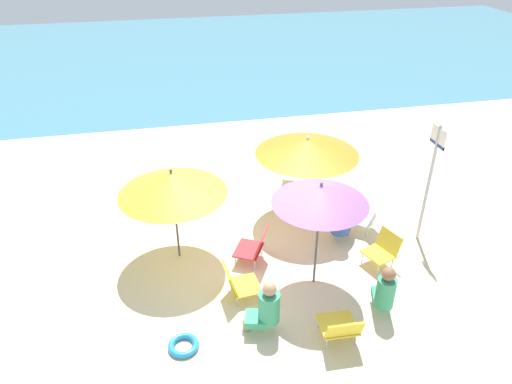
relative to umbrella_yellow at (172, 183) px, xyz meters
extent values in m
plane|color=beige|center=(1.46, -0.72, -1.55)|extent=(40.00, 40.00, 0.00)
cube|color=teal|center=(1.46, 14.14, -1.55)|extent=(40.00, 16.00, 0.01)
cylinder|color=#4C4C51|center=(0.00, 0.00, -0.67)|extent=(0.04, 0.04, 1.76)
cone|color=yellow|center=(0.00, 0.00, 0.00)|extent=(1.87, 1.87, 0.41)
sphere|color=#4C4C51|center=(0.00, 0.00, 0.23)|extent=(0.06, 0.06, 0.06)
cylinder|color=#4C4C51|center=(2.21, -1.19, -0.60)|extent=(0.04, 0.04, 1.91)
cone|color=#8E56C6|center=(2.21, -1.19, 0.20)|extent=(1.53, 1.53, 0.31)
sphere|color=#4C4C51|center=(2.21, -1.19, 0.39)|extent=(0.06, 0.06, 0.06)
cylinder|color=silver|center=(2.64, 0.86, -0.69)|extent=(0.04, 0.04, 1.73)
cone|color=orange|center=(2.64, 0.86, 0.02)|extent=(2.03, 2.03, 0.32)
sphere|color=silver|center=(2.64, 0.86, 0.21)|extent=(0.06, 0.06, 0.06)
cube|color=gold|center=(0.99, -1.28, -1.35)|extent=(0.50, 0.55, 0.03)
cube|color=gold|center=(0.75, -1.30, -1.13)|extent=(0.21, 0.52, 0.43)
cylinder|color=silver|center=(1.16, -1.06, -1.46)|extent=(0.02, 0.02, 0.19)
cylinder|color=silver|center=(1.19, -1.46, -1.46)|extent=(0.02, 0.02, 0.19)
cylinder|color=silver|center=(0.79, -1.09, -1.46)|extent=(0.02, 0.02, 0.19)
cylinder|color=silver|center=(0.82, -1.50, -1.46)|extent=(0.02, 0.02, 0.19)
cube|color=white|center=(3.60, 0.09, -1.30)|extent=(0.66, 0.67, 0.03)
cube|color=white|center=(3.79, -0.06, -1.11)|extent=(0.43, 0.47, 0.38)
cylinder|color=silver|center=(3.34, 0.06, -1.44)|extent=(0.02, 0.02, 0.23)
cylinder|color=silver|center=(3.59, 0.36, -1.44)|extent=(0.02, 0.02, 0.23)
cylinder|color=silver|center=(3.61, -0.17, -1.44)|extent=(0.02, 0.02, 0.23)
cylinder|color=silver|center=(3.87, 0.13, -1.44)|extent=(0.02, 0.02, 0.23)
cube|color=gold|center=(2.16, -2.43, -1.31)|extent=(0.57, 0.53, 0.03)
cube|color=gold|center=(2.15, -2.70, -1.14)|extent=(0.55, 0.16, 0.34)
cylinder|color=silver|center=(1.95, -2.22, -1.44)|extent=(0.02, 0.02, 0.22)
cylinder|color=silver|center=(2.39, -2.23, -1.44)|extent=(0.02, 0.02, 0.22)
cylinder|color=silver|center=(1.94, -2.63, -1.44)|extent=(0.02, 0.02, 0.22)
cylinder|color=silver|center=(2.37, -2.64, -1.44)|extent=(0.02, 0.02, 0.22)
cube|color=red|center=(1.22, -0.40, -1.31)|extent=(0.66, 0.70, 0.03)
cube|color=red|center=(1.43, -0.51, -1.09)|extent=(0.40, 0.57, 0.42)
cylinder|color=silver|center=(0.96, -0.51, -1.44)|extent=(0.02, 0.02, 0.23)
cylinder|color=silver|center=(1.17, -0.12, -1.44)|extent=(0.02, 0.02, 0.23)
cylinder|color=silver|center=(1.28, -0.68, -1.44)|extent=(0.02, 0.02, 0.23)
cylinder|color=silver|center=(1.48, -0.28, -1.44)|extent=(0.02, 0.02, 0.23)
cube|color=gold|center=(3.45, -1.01, -1.30)|extent=(0.58, 0.62, 0.03)
cube|color=gold|center=(3.67, -0.93, -1.11)|extent=(0.31, 0.51, 0.36)
cylinder|color=silver|center=(3.36, -1.26, -1.43)|extent=(0.02, 0.02, 0.24)
cylinder|color=silver|center=(3.22, -0.88, -1.43)|extent=(0.02, 0.02, 0.24)
cylinder|color=silver|center=(3.69, -1.14, -1.43)|extent=(0.02, 0.02, 0.24)
cylinder|color=silver|center=(3.55, -0.76, -1.43)|extent=(0.02, 0.02, 0.24)
cube|color=white|center=(2.77, 2.13, -1.32)|extent=(0.68, 0.66, 0.03)
cube|color=white|center=(2.88, 2.36, -1.11)|extent=(0.54, 0.36, 0.40)
cylinder|color=silver|center=(2.88, 1.86, -1.44)|extent=(0.02, 0.02, 0.22)
cylinder|color=silver|center=(2.50, 2.03, -1.44)|extent=(0.02, 0.02, 0.22)
cylinder|color=silver|center=(3.04, 2.22, -1.44)|extent=(0.02, 0.02, 0.22)
cylinder|color=silver|center=(2.66, 2.39, -1.44)|extent=(0.02, 0.02, 0.22)
cube|color=#2D519E|center=(3.10, -0.11, -1.28)|extent=(0.49, 0.49, 0.12)
cylinder|color=#DBAD84|center=(3.20, 0.02, -1.41)|extent=(0.12, 0.12, 0.28)
cylinder|color=#2D519E|center=(3.00, -0.25, -1.01)|extent=(0.35, 0.35, 0.53)
sphere|color=#DBAD84|center=(3.00, -0.25, -0.65)|extent=(0.19, 0.19, 0.19)
cube|color=#389970|center=(1.02, -2.06, -1.33)|extent=(0.43, 0.41, 0.12)
cylinder|color=tan|center=(0.87, -2.01, -1.44)|extent=(0.12, 0.12, 0.22)
cylinder|color=#389970|center=(1.20, -2.11, -1.08)|extent=(0.32, 0.32, 0.50)
sphere|color=tan|center=(1.20, -2.11, -0.72)|extent=(0.21, 0.21, 0.21)
cube|color=#389970|center=(3.06, -2.00, -1.33)|extent=(0.39, 0.43, 0.12)
cylinder|color=#896042|center=(3.11, -1.85, -1.44)|extent=(0.12, 0.12, 0.22)
cylinder|color=#389970|center=(3.01, -2.17, -1.07)|extent=(0.30, 0.30, 0.51)
sphere|color=#896042|center=(3.01, -2.17, -0.71)|extent=(0.21, 0.21, 0.21)
cylinder|color=#ADADB2|center=(4.57, -0.40, -0.37)|extent=(0.06, 0.06, 2.37)
cube|color=white|center=(4.57, -0.40, 0.60)|extent=(0.02, 0.44, 0.34)
cube|color=navy|center=(4.57, -0.40, 0.46)|extent=(0.03, 0.44, 0.06)
torus|color=#238CD8|center=(-0.10, -2.17, -1.51)|extent=(0.46, 0.46, 0.09)
camera|label=1|loc=(-0.06, -7.11, 3.99)|focal=33.48mm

